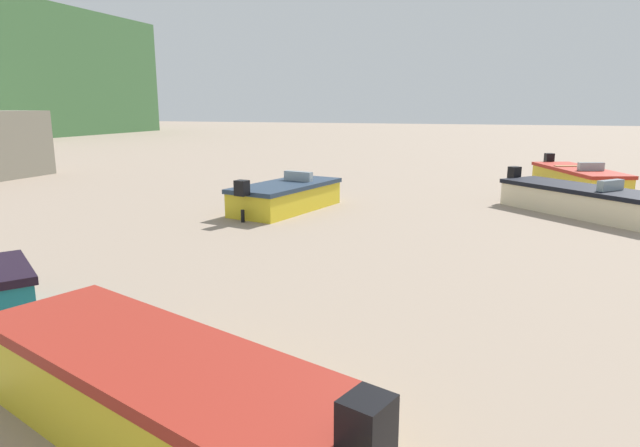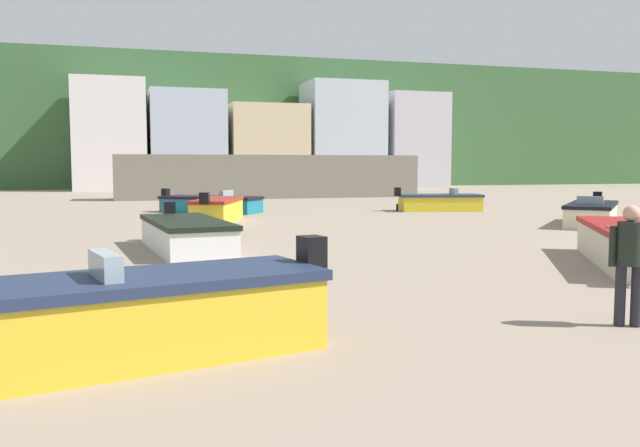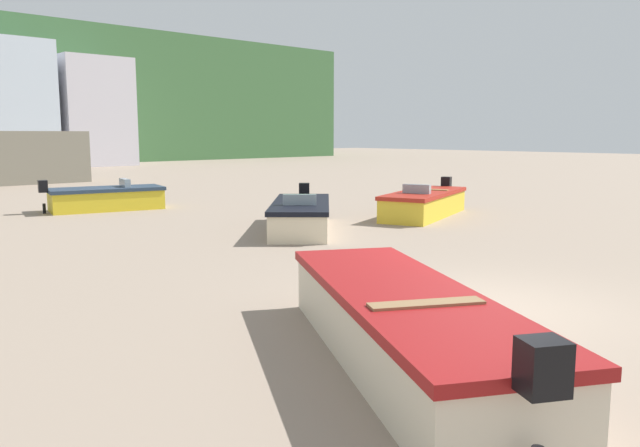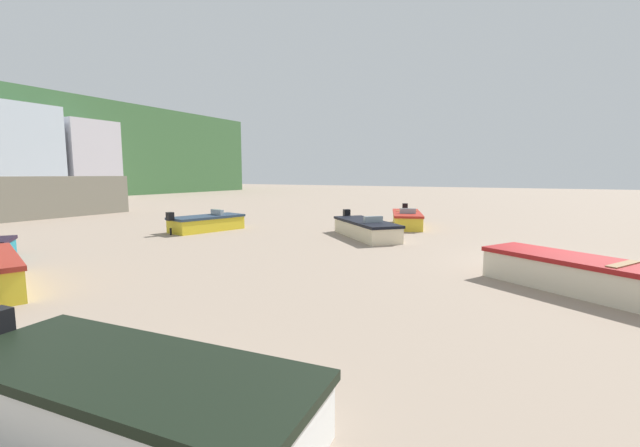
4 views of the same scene
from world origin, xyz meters
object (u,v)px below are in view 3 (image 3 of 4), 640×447
object	(u,v)px
boat_yellow_0	(424,203)
boat_cream_8	(301,216)
boat_yellow_2	(106,198)
boat_cream_5	(404,326)

from	to	relation	value
boat_yellow_0	boat_cream_8	bearing A→B (deg)	64.45
boat_yellow_2	boat_cream_5	distance (m)	16.83
boat_yellow_2	boat_yellow_0	bearing A→B (deg)	51.25
boat_cream_5	boat_cream_8	world-z (taller)	boat_cream_5
boat_yellow_0	boat_cream_5	size ratio (longest dim) A/B	0.93
boat_yellow_0	boat_cream_8	distance (m)	4.84
boat_cream_5	boat_cream_8	bearing A→B (deg)	85.33
boat_yellow_2	boat_cream_5	xyz separation A→B (m)	(-3.76, -16.40, 0.03)
boat_cream_5	boat_cream_8	xyz separation A→B (m)	(5.69, 8.34, -0.03)
boat_cream_5	boat_cream_8	distance (m)	10.10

